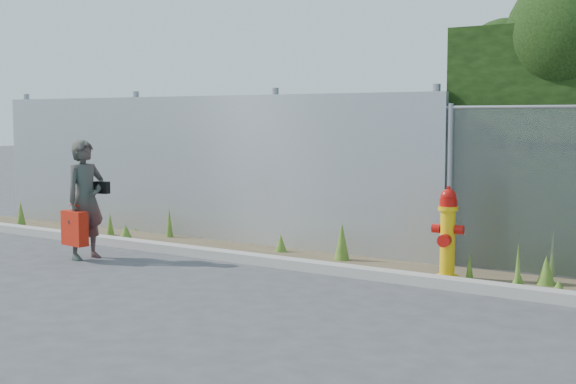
% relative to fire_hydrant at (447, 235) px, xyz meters
% --- Properties ---
extents(ground, '(80.00, 80.00, 0.00)m').
position_rel_fire_hydrant_xyz_m(ground, '(-1.37, -2.22, -0.53)').
color(ground, '#3F3E41').
rests_on(ground, ground).
extents(curb, '(16.00, 0.22, 0.12)m').
position_rel_fire_hydrant_xyz_m(curb, '(-1.37, -0.42, -0.47)').
color(curb, '#A29A92').
rests_on(curb, ground).
extents(weed_strip, '(16.00, 1.32, 0.55)m').
position_rel_fire_hydrant_xyz_m(weed_strip, '(-0.19, 0.21, -0.42)').
color(weed_strip, brown).
rests_on(weed_strip, ground).
extents(corrugated_fence, '(8.50, 0.21, 2.30)m').
position_rel_fire_hydrant_xyz_m(corrugated_fence, '(-4.61, 0.79, 0.57)').
color(corrugated_fence, '#B1B3B8').
rests_on(corrugated_fence, ground).
extents(fire_hydrant, '(0.37, 0.33, 1.09)m').
position_rel_fire_hydrant_xyz_m(fire_hydrant, '(0.00, 0.00, 0.00)').
color(fire_hydrant, '#ECB70C').
rests_on(fire_hydrant, ground).
extents(woman, '(0.43, 0.61, 1.58)m').
position_rel_fire_hydrant_xyz_m(woman, '(-4.53, -1.39, 0.26)').
color(woman, '#0E5A48').
rests_on(woman, ground).
extents(red_tote_bag, '(0.41, 0.15, 0.54)m').
position_rel_fire_hydrant_xyz_m(red_tote_bag, '(-4.53, -1.59, -0.10)').
color(red_tote_bag, '#A52709').
extents(black_shoulder_bag, '(0.22, 0.09, 0.16)m').
position_rel_fire_hydrant_xyz_m(black_shoulder_bag, '(-4.42, -1.20, 0.42)').
color(black_shoulder_bag, black).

